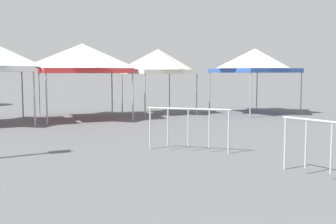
{
  "coord_description": "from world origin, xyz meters",
  "views": [
    {
      "loc": [
        -2.56,
        -0.49,
        1.92
      ],
      "look_at": [
        0.26,
        5.27,
        1.3
      ],
      "focal_mm": 42.85,
      "sensor_mm": 36.0,
      "label": 1
    }
  ],
  "objects": [
    {
      "name": "canopy_tent_far_left",
      "position": [
        9.71,
        15.11,
        2.53
      ],
      "size": [
        3.39,
        3.39,
        3.11
      ],
      "color": "#9E9EA3",
      "rests_on": "ground"
    },
    {
      "name": "crowd_barrier_by_lift",
      "position": [
        2.19,
        8.09,
        0.75
      ],
      "size": [
        1.57,
        1.47,
        1.08
      ],
      "color": "#B7BABF",
      "rests_on": "ground"
    },
    {
      "name": "crowd_barrier_mid_lot",
      "position": [
        3.19,
        4.59,
        0.75
      ],
      "size": [
        0.44,
        2.07,
        1.08
      ],
      "color": "#B7BABF",
      "rests_on": "ground"
    },
    {
      "name": "canopy_tent_behind_center",
      "position": [
        5.45,
        16.95,
        2.48
      ],
      "size": [
        2.91,
        2.91,
        3.07
      ],
      "color": "#9E9EA3",
      "rests_on": "ground"
    },
    {
      "name": "canopy_tent_far_right",
      "position": [
        1.68,
        16.4,
        2.55
      ],
      "size": [
        3.74,
        3.74,
        3.17
      ],
      "color": "#9E9EA3",
      "rests_on": "ground"
    }
  ]
}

